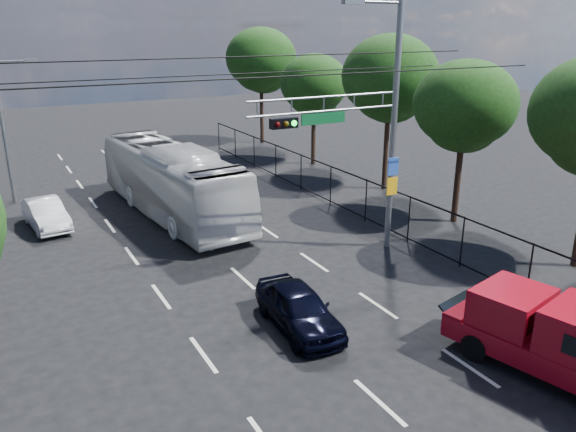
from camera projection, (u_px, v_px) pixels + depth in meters
ground at (379, 402)px, 13.54m from camera, size 120.00×120.00×0.00m
lane_markings at (188, 228)px, 25.17m from camera, size 6.12×38.00×0.01m
signal_mast at (369, 121)px, 20.89m from camera, size 6.43×0.39×9.50m
streetlight_left at (7, 126)px, 27.67m from camera, size 2.09×0.22×7.08m
utility_wires at (227, 70)px, 18.55m from camera, size 22.00×5.04×0.74m
fence_right at (351, 193)px, 26.77m from camera, size 0.06×34.03×2.00m
tree_right_b at (464, 112)px, 24.50m from camera, size 4.50×4.50×7.31m
tree_right_c at (390, 83)px, 29.54m from camera, size 5.10×5.10×8.29m
tree_right_d at (314, 88)px, 35.46m from camera, size 4.32×4.32×7.02m
tree_right_e at (261, 64)px, 41.85m from camera, size 5.28×5.28×8.58m
red_pickup at (559, 337)px, 14.27m from camera, size 3.23×5.88×2.08m
navy_hatchback at (299, 308)px, 16.68m from camera, size 1.80×3.95×1.31m
white_bus at (172, 181)px, 26.53m from camera, size 3.80×12.19×3.34m
white_van at (46, 214)px, 25.06m from camera, size 1.80×4.02×1.28m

